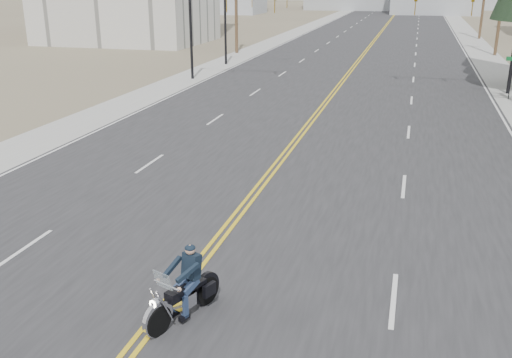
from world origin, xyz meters
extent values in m
cube|color=#303033|center=(0.00, 70.00, 0.01)|extent=(20.00, 200.00, 0.01)
cube|color=#A5A5A0|center=(-11.50, 70.00, 0.01)|extent=(3.00, 200.00, 0.01)
cube|color=#A5A5A0|center=(11.50, 70.00, 0.01)|extent=(3.00, 200.00, 0.01)
cylinder|color=black|center=(-11.00, 32.00, 3.50)|extent=(0.20, 0.20, 7.00)
cylinder|color=black|center=(-11.00, 40.00, 3.50)|extent=(0.20, 0.20, 7.00)
cylinder|color=black|center=(10.80, 30.00, 1.30)|extent=(0.06, 0.06, 2.60)
camera|label=1|loc=(4.99, -8.02, 7.08)|focal=40.00mm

